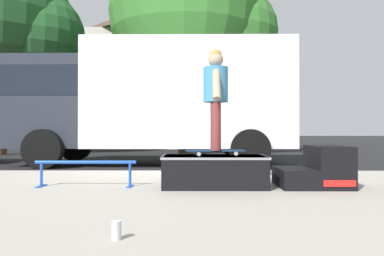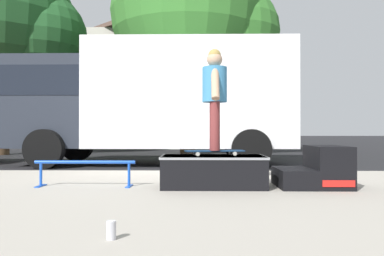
# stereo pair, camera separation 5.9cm
# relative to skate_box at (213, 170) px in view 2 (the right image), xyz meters

# --- Properties ---
(ground_plane) EXTENTS (140.00, 140.00, 0.00)m
(ground_plane) POSITION_rel_skate_box_xyz_m (-1.10, 2.56, -0.34)
(ground_plane) COLOR black
(sidewalk_slab) EXTENTS (50.00, 5.00, 0.12)m
(sidewalk_slab) POSITION_rel_skate_box_xyz_m (-1.10, -0.44, -0.28)
(sidewalk_slab) COLOR #A8A093
(sidewalk_slab) RESTS_ON ground
(skate_box) EXTENTS (1.35, 0.79, 0.41)m
(skate_box) POSITION_rel_skate_box_xyz_m (0.00, 0.00, 0.00)
(skate_box) COLOR black
(skate_box) RESTS_ON sidewalk_slab
(kicker_ramp) EXTENTS (0.89, 0.79, 0.54)m
(kicker_ramp) POSITION_rel_skate_box_xyz_m (1.36, -0.00, 0.01)
(kicker_ramp) COLOR black
(kicker_ramp) RESTS_ON sidewalk_slab
(grind_rail) EXTENTS (1.33, 0.28, 0.34)m
(grind_rail) POSITION_rel_skate_box_xyz_m (-1.69, -0.01, 0.04)
(grind_rail) COLOR blue
(grind_rail) RESTS_ON sidewalk_slab
(skateboard) EXTENTS (0.80, 0.36, 0.07)m
(skateboard) POSITION_rel_skate_box_xyz_m (0.02, 0.04, 0.25)
(skateboard) COLOR navy
(skateboard) RESTS_ON skate_box
(skater_kid) EXTENTS (0.33, 0.69, 1.35)m
(skater_kid) POSITION_rel_skate_box_xyz_m (0.02, 0.04, 1.05)
(skater_kid) COLOR brown
(skater_kid) RESTS_ON skateboard
(soda_can) EXTENTS (0.07, 0.07, 0.13)m
(soda_can) POSITION_rel_skate_box_xyz_m (-0.77, -2.47, -0.15)
(soda_can) COLOR silver
(soda_can) RESTS_ON sidewalk_slab
(box_truck) EXTENTS (6.91, 2.63, 3.05)m
(box_truck) POSITION_rel_skate_box_xyz_m (-1.38, 4.76, 1.36)
(box_truck) COLOR white
(box_truck) RESTS_ON ground
(street_tree_main) EXTENTS (6.05, 5.50, 7.83)m
(street_tree_main) POSITION_rel_skate_box_xyz_m (-0.26, 8.72, 4.58)
(street_tree_main) COLOR brown
(street_tree_main) RESTS_ON ground
(street_tree_neighbour) EXTENTS (5.69, 5.17, 7.53)m
(street_tree_neighbour) POSITION_rel_skate_box_xyz_m (-7.11, 8.80, 4.45)
(street_tree_neighbour) COLOR brown
(street_tree_neighbour) RESTS_ON ground
(house_behind) EXTENTS (9.54, 8.23, 8.40)m
(house_behind) POSITION_rel_skate_box_xyz_m (-2.62, 17.30, 3.90)
(house_behind) COLOR beige
(house_behind) RESTS_ON ground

